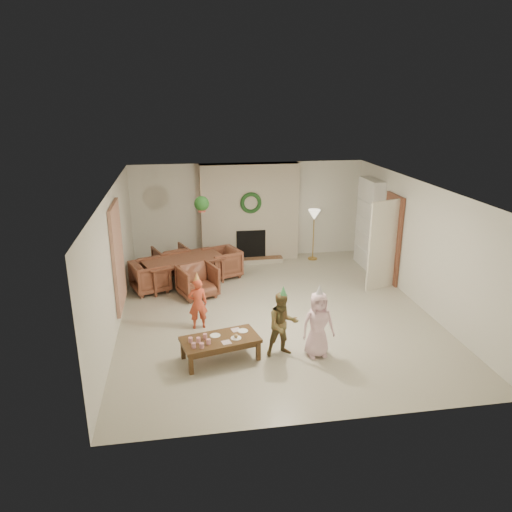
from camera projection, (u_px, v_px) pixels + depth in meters
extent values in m
plane|color=#B7B29E|center=(274.00, 311.00, 9.67)|extent=(7.00, 7.00, 0.00)
plane|color=white|center=(275.00, 188.00, 8.87)|extent=(7.00, 7.00, 0.00)
plane|color=silver|center=(249.00, 211.00, 12.54)|extent=(7.00, 0.00, 7.00)
plane|color=silver|center=(329.00, 338.00, 5.99)|extent=(7.00, 0.00, 7.00)
plane|color=silver|center=(114.00, 260.00, 8.82)|extent=(0.00, 7.00, 7.00)
plane|color=silver|center=(420.00, 245.00, 9.72)|extent=(0.00, 7.00, 7.00)
cube|color=#522415|center=(250.00, 213.00, 12.36)|extent=(2.50, 0.40, 2.50)
cube|color=brown|center=(252.00, 261.00, 12.41)|extent=(1.60, 0.30, 0.12)
cube|color=black|center=(251.00, 244.00, 12.44)|extent=(0.75, 0.12, 0.75)
torus|color=#173D1A|center=(251.00, 203.00, 12.05)|extent=(0.54, 0.10, 0.54)
cylinder|color=gold|center=(313.00, 258.00, 12.72)|extent=(0.25, 0.25, 0.03)
cylinder|color=gold|center=(313.00, 236.00, 12.52)|extent=(0.03, 0.03, 1.20)
cone|color=beige|center=(314.00, 215.00, 12.34)|extent=(0.32, 0.32, 0.27)
cube|color=white|center=(369.00, 223.00, 11.90)|extent=(0.30, 1.00, 2.20)
cube|color=white|center=(366.00, 249.00, 12.10)|extent=(0.30, 0.92, 0.03)
cube|color=white|center=(367.00, 233.00, 11.97)|extent=(0.30, 0.92, 0.03)
cube|color=white|center=(369.00, 218.00, 11.85)|extent=(0.30, 0.92, 0.03)
cube|color=white|center=(370.00, 202.00, 11.72)|extent=(0.30, 0.92, 0.03)
cube|color=#B32721|center=(368.00, 245.00, 11.91)|extent=(0.20, 0.40, 0.24)
cube|color=navy|center=(366.00, 227.00, 11.97)|extent=(0.20, 0.44, 0.24)
cube|color=gold|center=(370.00, 213.00, 11.71)|extent=(0.20, 0.36, 0.22)
cube|color=brown|center=(392.00, 239.00, 10.91)|extent=(0.05, 0.86, 2.04)
cube|color=beige|center=(383.00, 245.00, 10.50)|extent=(0.77, 0.32, 2.00)
cube|color=#C8A78D|center=(118.00, 256.00, 9.01)|extent=(0.06, 1.20, 2.00)
imported|color=brown|center=(184.00, 272.00, 10.92)|extent=(2.02, 1.57, 0.63)
imported|color=brown|center=(198.00, 281.00, 10.27)|extent=(0.96, 0.98, 0.69)
imported|color=brown|center=(171.00, 260.00, 11.55)|extent=(0.96, 0.98, 0.69)
imported|color=brown|center=(150.00, 276.00, 10.54)|extent=(0.98, 0.96, 0.69)
imported|color=brown|center=(222.00, 263.00, 11.38)|extent=(0.98, 0.96, 0.69)
cylinder|color=tan|center=(201.00, 193.00, 10.19)|extent=(0.01, 0.01, 0.70)
cylinder|color=#9F3F33|center=(202.00, 209.00, 10.30)|extent=(0.16, 0.16, 0.12)
sphere|color=#184818|center=(202.00, 204.00, 10.26)|extent=(0.32, 0.32, 0.32)
cube|color=#4F341A|center=(220.00, 340.00, 7.80)|extent=(1.35, 0.89, 0.06)
cube|color=#4F341A|center=(220.00, 343.00, 7.82)|extent=(1.24, 0.77, 0.08)
cube|color=#4F341A|center=(191.00, 365.00, 7.44)|extent=(0.08, 0.08, 0.32)
cube|color=#4F341A|center=(258.00, 351.00, 7.84)|extent=(0.08, 0.08, 0.32)
cube|color=#4F341A|center=(183.00, 350.00, 7.88)|extent=(0.08, 0.08, 0.32)
cube|color=#4F341A|center=(247.00, 337.00, 8.29)|extent=(0.08, 0.08, 0.32)
cylinder|color=white|center=(194.00, 345.00, 7.48)|extent=(0.08, 0.08, 0.09)
cylinder|color=white|center=(191.00, 340.00, 7.65)|extent=(0.08, 0.08, 0.09)
cylinder|color=white|center=(202.00, 345.00, 7.48)|extent=(0.08, 0.08, 0.09)
cylinder|color=white|center=(198.00, 340.00, 7.65)|extent=(0.08, 0.08, 0.09)
cylinder|color=white|center=(209.00, 342.00, 7.60)|extent=(0.08, 0.08, 0.09)
cylinder|color=white|center=(205.00, 336.00, 7.76)|extent=(0.08, 0.08, 0.09)
cylinder|color=white|center=(215.00, 335.00, 7.88)|extent=(0.21, 0.21, 0.01)
cylinder|color=white|center=(236.00, 338.00, 7.79)|extent=(0.21, 0.21, 0.01)
cylinder|color=white|center=(243.00, 331.00, 8.03)|extent=(0.21, 0.21, 0.01)
sphere|color=tan|center=(236.00, 336.00, 7.78)|extent=(0.08, 0.08, 0.07)
cube|color=#D89FAE|center=(226.00, 342.00, 7.66)|extent=(0.17, 0.17, 0.01)
cube|color=#D89FAE|center=(236.00, 330.00, 8.06)|extent=(0.17, 0.17, 0.01)
imported|color=#C34429|center=(198.00, 304.00, 8.83)|extent=(0.38, 0.27, 0.97)
cone|color=gold|center=(197.00, 277.00, 8.66)|extent=(0.16, 0.16, 0.18)
imported|color=brown|center=(283.00, 324.00, 7.89)|extent=(0.58, 0.48, 1.11)
cone|color=#52C16D|center=(283.00, 291.00, 7.70)|extent=(0.16, 0.16, 0.18)
imported|color=#FBC8D9|center=(318.00, 324.00, 7.87)|extent=(0.57, 0.39, 1.12)
cone|color=silver|center=(320.00, 290.00, 7.68)|extent=(0.16, 0.16, 0.20)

